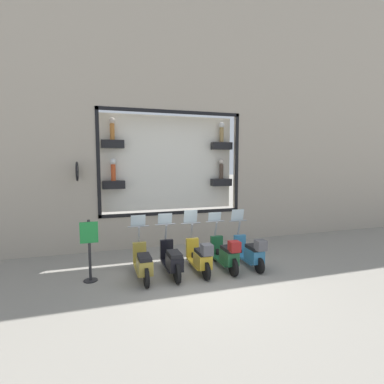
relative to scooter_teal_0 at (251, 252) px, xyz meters
name	(u,v)px	position (x,y,z in m)	size (l,w,h in m)	color
ground_plane	(204,279)	(-0.44, 1.61, -0.46)	(120.00, 120.00, 0.00)	gray
building_facade	(171,105)	(3.17, 1.61, 4.69)	(1.24, 36.00, 10.10)	#ADA08E
scooter_teal_0	(251,252)	(0.00, 0.00, 0.00)	(1.79, 0.60, 1.60)	black
scooter_green_1	(226,254)	(0.01, 0.79, 0.02)	(1.80, 0.61, 1.54)	black
scooter_yellow_2	(200,257)	(0.01, 1.57, 0.01)	(1.80, 0.61, 1.65)	black
scooter_black_3	(172,260)	(0.07, 2.36, -0.02)	(1.80, 0.60, 1.59)	black
scooter_olive_4	(143,263)	(0.07, 3.15, -0.03)	(1.80, 0.60, 1.58)	black
shop_sign_post	(90,248)	(0.35, 4.48, 0.41)	(0.36, 0.45, 1.62)	#232326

